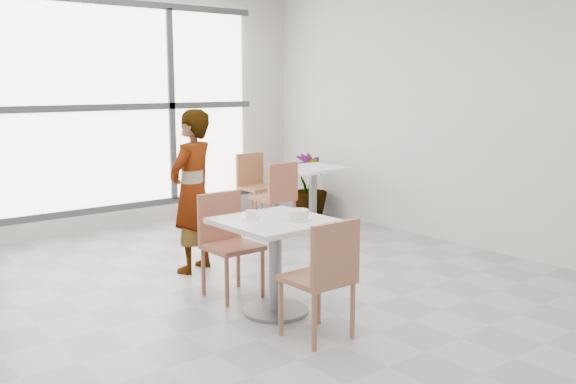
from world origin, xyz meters
TOP-DOWN VIEW (x-y plane):
  - floor at (0.00, 0.00)m, footprint 7.00×7.00m
  - wall_back at (0.00, 3.50)m, footprint 6.00×0.00m
  - wall_right at (3.00, 0.00)m, footprint 0.00×7.00m
  - window at (0.00, 3.44)m, footprint 4.60×0.07m
  - main_table at (0.05, -0.08)m, footprint 0.80×0.80m
  - chair_near at (-0.02, -0.73)m, footprint 0.42×0.42m
  - chair_far at (0.01, 0.54)m, footprint 0.42×0.42m
  - oatmeal_bowl at (0.18, -0.21)m, footprint 0.21×0.21m
  - coffee_cup at (-0.08, 0.05)m, footprint 0.16×0.13m
  - person at (0.15, 1.32)m, footprint 0.67×0.57m
  - bg_table_right at (2.34, 2.09)m, footprint 0.70×0.70m
  - bg_chair_right_near at (1.68, 1.97)m, footprint 0.42×0.42m
  - bg_chair_right_far at (2.00, 2.87)m, footprint 0.42×0.42m
  - plant_right at (2.70, 2.56)m, footprint 0.48×0.48m

SIDE VIEW (x-z plane):
  - floor at x=0.00m, z-range 0.00..0.00m
  - plant_right at x=2.70m, z-range 0.00..0.84m
  - bg_table_right at x=2.34m, z-range 0.11..0.86m
  - chair_near at x=-0.02m, z-range 0.07..0.94m
  - chair_far at x=0.01m, z-range 0.07..0.94m
  - bg_chair_right_near at x=1.68m, z-range 0.07..0.94m
  - bg_chair_right_far at x=2.00m, z-range 0.07..0.94m
  - main_table at x=0.05m, z-range 0.15..0.90m
  - person at x=0.15m, z-range 0.00..1.55m
  - coffee_cup at x=-0.08m, z-range 0.75..0.81m
  - oatmeal_bowl at x=0.18m, z-range 0.75..0.84m
  - window at x=0.00m, z-range 0.24..2.76m
  - wall_back at x=0.00m, z-range -1.50..4.50m
  - wall_right at x=3.00m, z-range -2.00..5.00m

